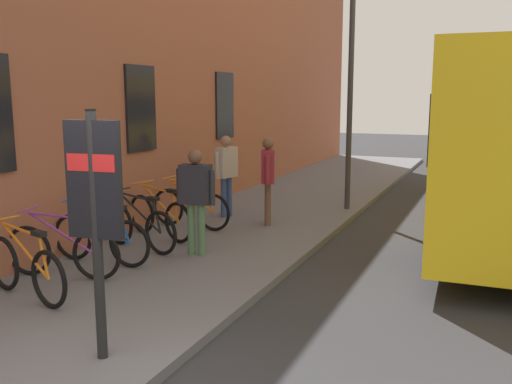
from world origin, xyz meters
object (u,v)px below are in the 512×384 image
(bicycle_beside_lamp, at_px, (25,269))
(bicycle_nearest_sign, at_px, (139,227))
(bicycle_leaning_wall, at_px, (62,251))
(pedestrian_by_facade, at_px, (226,168))
(bicycle_end_of_row, at_px, (160,217))
(bicycle_under_window, at_px, (101,239))
(bicycle_by_door, at_px, (191,208))
(transit_info_sign, at_px, (95,196))
(pedestrian_near_bus, at_px, (268,172))
(pedestrian_crossing_street, at_px, (196,191))
(street_lamp, at_px, (351,61))

(bicycle_beside_lamp, xyz_separation_m, bicycle_nearest_sign, (2.45, 0.04, 0.00))
(bicycle_leaning_wall, relative_size, pedestrian_by_facade, 1.03)
(bicycle_beside_lamp, distance_m, bicycle_end_of_row, 3.24)
(bicycle_leaning_wall, height_order, bicycle_under_window, same)
(bicycle_beside_lamp, distance_m, bicycle_by_door, 4.11)
(transit_info_sign, distance_m, pedestrian_by_facade, 6.49)
(transit_info_sign, height_order, pedestrian_near_bus, transit_info_sign)
(bicycle_leaning_wall, xyz_separation_m, bicycle_nearest_sign, (1.63, -0.12, 0.00))
(pedestrian_crossing_street, bearing_deg, pedestrian_by_facade, 17.07)
(bicycle_leaning_wall, relative_size, pedestrian_crossing_street, 1.03)
(bicycle_leaning_wall, bearing_deg, bicycle_nearest_sign, -4.33)
(bicycle_nearest_sign, distance_m, pedestrian_by_facade, 2.95)
(bicycle_end_of_row, distance_m, pedestrian_by_facade, 2.20)
(bicycle_beside_lamp, height_order, pedestrian_near_bus, pedestrian_near_bus)
(bicycle_leaning_wall, xyz_separation_m, pedestrian_crossing_street, (1.74, -1.14, 0.65))
(pedestrian_near_bus, bearing_deg, transit_info_sign, -173.44)
(bicycle_under_window, relative_size, bicycle_nearest_sign, 1.02)
(bicycle_end_of_row, distance_m, street_lamp, 5.41)
(bicycle_end_of_row, xyz_separation_m, pedestrian_crossing_street, (-0.68, -1.14, 0.65))
(bicycle_under_window, xyz_separation_m, street_lamp, (5.57, -2.38, 2.86))
(bicycle_leaning_wall, distance_m, bicycle_nearest_sign, 1.64)
(bicycle_under_window, distance_m, bicycle_nearest_sign, 0.89)
(bicycle_by_door, height_order, pedestrian_near_bus, pedestrian_near_bus)
(bicycle_leaning_wall, distance_m, bicycle_end_of_row, 2.42)
(bicycle_leaning_wall, relative_size, bicycle_end_of_row, 1.03)
(bicycle_under_window, xyz_separation_m, pedestrian_crossing_street, (0.99, -1.09, 0.65))
(street_lamp, bearing_deg, pedestrian_crossing_street, 164.30)
(bicycle_beside_lamp, xyz_separation_m, pedestrian_crossing_street, (2.56, -0.99, 0.65))
(transit_info_sign, bearing_deg, bicycle_under_window, 39.11)
(bicycle_by_door, distance_m, pedestrian_by_facade, 1.38)
(bicycle_leaning_wall, distance_m, pedestrian_by_facade, 4.56)
(bicycle_by_door, height_order, street_lamp, street_lamp)
(transit_info_sign, bearing_deg, street_lamp, -2.66)
(bicycle_beside_lamp, distance_m, street_lamp, 8.02)
(bicycle_by_door, relative_size, street_lamp, 0.32)
(pedestrian_by_facade, bearing_deg, bicycle_end_of_row, 172.05)
(pedestrian_crossing_street, height_order, pedestrian_near_bus, pedestrian_near_bus)
(bicycle_under_window, bearing_deg, bicycle_nearest_sign, -4.53)
(bicycle_by_door, bearing_deg, bicycle_nearest_sign, 179.70)
(bicycle_by_door, bearing_deg, pedestrian_near_bus, -55.30)
(pedestrian_by_facade, bearing_deg, bicycle_beside_lamp, 178.51)
(bicycle_nearest_sign, height_order, pedestrian_near_bus, pedestrian_near_bus)
(bicycle_beside_lamp, xyz_separation_m, pedestrian_by_facade, (5.32, -0.14, 0.65))
(bicycle_beside_lamp, height_order, transit_info_sign, transit_info_sign)
(bicycle_end_of_row, height_order, street_lamp, street_lamp)
(street_lamp, bearing_deg, pedestrian_by_facade, 130.43)
(bicycle_beside_lamp, xyz_separation_m, street_lamp, (7.14, -2.27, 2.86))
(bicycle_leaning_wall, distance_m, pedestrian_near_bus, 4.44)
(bicycle_under_window, bearing_deg, bicycle_leaning_wall, 175.92)
(bicycle_leaning_wall, bearing_deg, bicycle_beside_lamp, -168.97)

